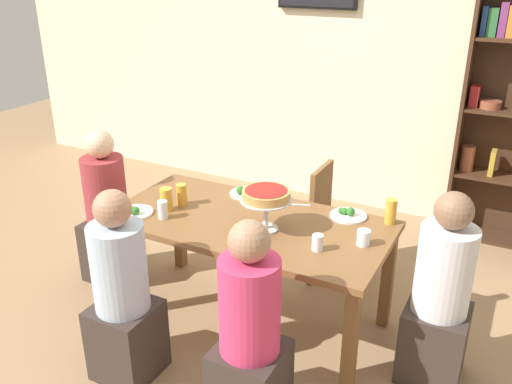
% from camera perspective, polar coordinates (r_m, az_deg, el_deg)
% --- Properties ---
extents(ground_plane, '(12.00, 12.00, 0.00)m').
position_cam_1_polar(ground_plane, '(3.74, -0.73, -13.19)').
color(ground_plane, '#9E7A56').
extents(rear_partition, '(8.00, 0.12, 2.80)m').
position_cam_1_polar(rear_partition, '(5.11, 11.30, 13.63)').
color(rear_partition, beige).
rests_on(rear_partition, ground_plane).
extents(dining_table, '(1.73, 0.86, 0.74)m').
position_cam_1_polar(dining_table, '(3.39, -0.79, -4.31)').
color(dining_table, brown).
rests_on(dining_table, ground_plane).
extents(diner_head_east, '(0.34, 0.34, 1.15)m').
position_cam_1_polar(diner_head_east, '(3.19, 18.66, -10.99)').
color(diner_head_east, '#382D28').
rests_on(diner_head_east, ground_plane).
extents(diner_head_west, '(0.34, 0.34, 1.15)m').
position_cam_1_polar(diner_head_west, '(4.09, -15.26, -2.58)').
color(diner_head_west, '#382D28').
rests_on(diner_head_west, ground_plane).
extents(diner_near_left, '(0.34, 0.34, 1.15)m').
position_cam_1_polar(diner_near_left, '(3.14, -13.79, -10.97)').
color(diner_near_left, '#382D28').
rests_on(diner_near_left, ground_plane).
extents(diner_near_right, '(0.34, 0.34, 1.15)m').
position_cam_1_polar(diner_near_right, '(2.77, -0.66, -15.40)').
color(diner_near_right, '#382D28').
rests_on(diner_near_right, ground_plane).
extents(chair_far_right, '(0.40, 0.40, 0.87)m').
position_cam_1_polar(chair_far_right, '(3.98, 8.20, -2.83)').
color(chair_far_right, brown).
rests_on(chair_far_right, ground_plane).
extents(deep_dish_pizza_stand, '(0.31, 0.31, 0.26)m').
position_cam_1_polar(deep_dish_pizza_stand, '(3.15, 1.06, -0.57)').
color(deep_dish_pizza_stand, silver).
rests_on(deep_dish_pizza_stand, dining_table).
extents(salad_plate_near_diner, '(0.23, 0.23, 0.07)m').
position_cam_1_polar(salad_plate_near_diner, '(3.43, 9.62, -2.33)').
color(salad_plate_near_diner, white).
rests_on(salad_plate_near_diner, dining_table).
extents(salad_plate_far_diner, '(0.23, 0.23, 0.07)m').
position_cam_1_polar(salad_plate_far_diner, '(3.50, -12.59, -2.04)').
color(salad_plate_far_diner, white).
rests_on(salad_plate_far_diner, dining_table).
extents(salad_plate_spare, '(0.23, 0.23, 0.07)m').
position_cam_1_polar(salad_plate_spare, '(3.70, -1.10, -0.06)').
color(salad_plate_spare, white).
rests_on(salad_plate_spare, dining_table).
extents(beer_glass_amber_tall, '(0.07, 0.07, 0.14)m').
position_cam_1_polar(beer_glass_amber_tall, '(3.56, -7.83, -0.28)').
color(beer_glass_amber_tall, gold).
rests_on(beer_glass_amber_tall, dining_table).
extents(beer_glass_amber_short, '(0.08, 0.08, 0.15)m').
position_cam_1_polar(beer_glass_amber_short, '(3.50, -9.39, -0.77)').
color(beer_glass_amber_short, gold).
rests_on(beer_glass_amber_short, dining_table).
extents(beer_glass_amber_spare, '(0.07, 0.07, 0.16)m').
position_cam_1_polar(beer_glass_amber_spare, '(3.38, 13.95, -1.98)').
color(beer_glass_amber_spare, gold).
rests_on(beer_glass_amber_spare, dining_table).
extents(water_glass_clear_near, '(0.06, 0.06, 0.09)m').
position_cam_1_polar(water_glass_clear_near, '(3.02, 6.47, -5.30)').
color(water_glass_clear_near, white).
rests_on(water_glass_clear_near, dining_table).
extents(water_glass_clear_far, '(0.06, 0.06, 0.11)m').
position_cam_1_polar(water_glass_clear_far, '(3.40, -9.75, -1.84)').
color(water_glass_clear_far, white).
rests_on(water_glass_clear_far, dining_table).
extents(water_glass_clear_spare, '(0.08, 0.08, 0.09)m').
position_cam_1_polar(water_glass_clear_spare, '(3.11, 11.22, -4.72)').
color(water_glass_clear_spare, white).
rests_on(water_glass_clear_spare, dining_table).
extents(cutlery_fork_near, '(0.18, 0.03, 0.00)m').
position_cam_1_polar(cutlery_fork_near, '(2.97, 0.75, -6.56)').
color(cutlery_fork_near, silver).
rests_on(cutlery_fork_near, dining_table).
extents(cutlery_knife_near, '(0.17, 0.08, 0.00)m').
position_cam_1_polar(cutlery_knife_near, '(3.56, 4.25, -1.33)').
color(cutlery_knife_near, silver).
rests_on(cutlery_knife_near, dining_table).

